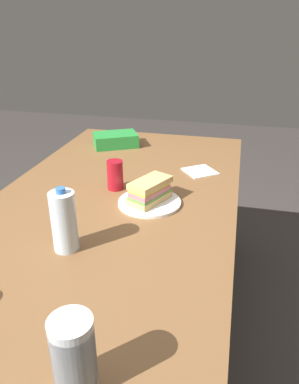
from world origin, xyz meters
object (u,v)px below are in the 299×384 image
at_px(chip_bag, 115,140).
at_px(paper_plate, 149,202).
at_px(soda_can_red, 115,175).
at_px(plastic_cup_stack, 74,355).
at_px(water_bottle_tall, 64,221).
at_px(dining_table, 114,218).
at_px(sandwich, 150,191).

bearing_deg(chip_bag, paper_plate, 90.16).
xyz_separation_m(soda_can_red, plastic_cup_stack, (-0.88, -0.21, 0.02)).
bearing_deg(water_bottle_tall, dining_table, -5.10).
relative_size(dining_table, sandwich, 8.87).
relative_size(chip_bag, water_bottle_tall, 1.12).
height_order(dining_table, plastic_cup_stack, plastic_cup_stack).
relative_size(dining_table, paper_plate, 7.60).
bearing_deg(soda_can_red, chip_bag, 18.27).
relative_size(sandwich, soda_can_red, 1.68).
bearing_deg(paper_plate, soda_can_red, 59.16).
height_order(paper_plate, water_bottle_tall, water_bottle_tall).
distance_m(dining_table, soda_can_red, 0.18).
distance_m(dining_table, paper_plate, 0.17).
distance_m(water_bottle_tall, plastic_cup_stack, 0.48).
relative_size(paper_plate, sandwich, 1.17).
xyz_separation_m(chip_bag, water_bottle_tall, (-0.98, -0.16, 0.06)).
height_order(dining_table, chip_bag, chip_bag).
bearing_deg(soda_can_red, dining_table, -167.63).
distance_m(dining_table, plastic_cup_stack, 0.82).
distance_m(dining_table, water_bottle_tall, 0.39).
distance_m(sandwich, water_bottle_tall, 0.40).
bearing_deg(plastic_cup_stack, dining_table, 13.73).
height_order(soda_can_red, water_bottle_tall, water_bottle_tall).
bearing_deg(dining_table, chip_bag, 17.35).
bearing_deg(sandwich, dining_table, 91.38).
relative_size(paper_plate, water_bottle_tall, 1.16).
xyz_separation_m(sandwich, water_bottle_tall, (-0.35, 0.18, 0.04)).
height_order(chip_bag, water_bottle_tall, water_bottle_tall).
xyz_separation_m(chip_bag, plastic_cup_stack, (-1.41, -0.39, 0.05)).
distance_m(chip_bag, plastic_cup_stack, 1.46).
xyz_separation_m(water_bottle_tall, plastic_cup_stack, (-0.43, -0.22, -0.01)).
relative_size(chip_bag, plastic_cup_stack, 1.38).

